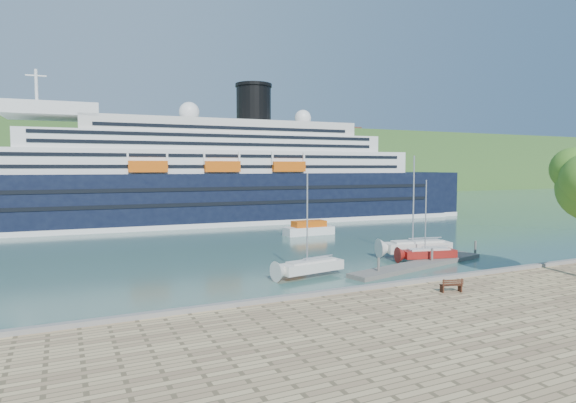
# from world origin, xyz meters

# --- Properties ---
(ground) EXTENTS (400.00, 400.00, 0.00)m
(ground) POSITION_xyz_m (0.00, 0.00, 0.00)
(ground) COLOR #335A53
(ground) RESTS_ON ground
(far_hillside) EXTENTS (400.00, 50.00, 24.00)m
(far_hillside) POSITION_xyz_m (0.00, 145.00, 12.00)
(far_hillside) COLOR #2B5020
(far_hillside) RESTS_ON ground
(quay_coping) EXTENTS (220.00, 0.50, 0.30)m
(quay_coping) POSITION_xyz_m (0.00, -0.20, 1.15)
(quay_coping) COLOR slate
(quay_coping) RESTS_ON promenade
(cruise_ship) EXTENTS (111.75, 22.23, 24.93)m
(cruise_ship) POSITION_xyz_m (-6.35, 54.27, 12.47)
(cruise_ship) COLOR black
(cruise_ship) RESTS_ON ground
(park_bench) EXTENTS (1.75, 1.12, 1.05)m
(park_bench) POSITION_xyz_m (-1.87, -3.35, 1.52)
(park_bench) COLOR #472214
(park_bench) RESTS_ON promenade
(floating_pontoon) EXTENTS (18.24, 6.30, 0.40)m
(floating_pontoon) POSITION_xyz_m (5.14, 8.14, 0.20)
(floating_pontoon) COLOR slate
(floating_pontoon) RESTS_ON ground
(sailboat_white_near) EXTENTS (7.09, 3.02, 8.87)m
(sailboat_white_near) POSITION_xyz_m (-6.52, 8.95, 4.43)
(sailboat_white_near) COLOR silver
(sailboat_white_near) RESTS_ON ground
(sailboat_red) EXTENTS (6.51, 3.07, 8.11)m
(sailboat_red) POSITION_xyz_m (7.80, 9.85, 4.06)
(sailboat_red) COLOR maroon
(sailboat_red) RESTS_ON ground
(sailboat_white_far) EXTENTS (8.46, 3.89, 10.55)m
(sailboat_white_far) POSITION_xyz_m (8.56, 12.53, 5.28)
(sailboat_white_far) COLOR silver
(sailboat_white_far) RESTS_ON ground
(tender_launch) EXTENTS (7.42, 2.55, 2.05)m
(tender_launch) POSITION_xyz_m (5.77, 32.86, 1.02)
(tender_launch) COLOR #CE520C
(tender_launch) RESTS_ON ground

